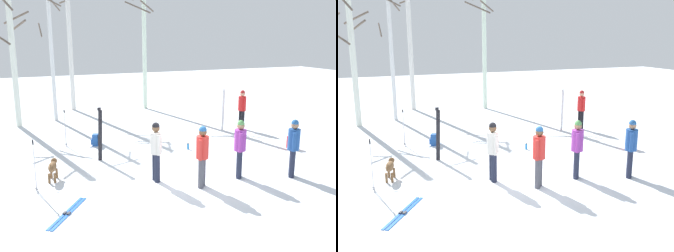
% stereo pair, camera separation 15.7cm
% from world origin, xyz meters
% --- Properties ---
extents(ground_plane, '(60.00, 60.00, 0.00)m').
position_xyz_m(ground_plane, '(0.00, 0.00, 0.00)').
color(ground_plane, white).
extents(person_0, '(0.38, 0.41, 1.72)m').
position_xyz_m(person_0, '(0.29, -0.43, 0.98)').
color(person_0, '#4C4C56').
rests_on(person_0, ground_plane).
extents(person_1, '(0.36, 0.43, 1.72)m').
position_xyz_m(person_1, '(3.09, -0.73, 0.98)').
color(person_1, '#1E2338').
rests_on(person_1, ground_plane).
extents(person_2, '(0.34, 0.52, 1.72)m').
position_xyz_m(person_2, '(-0.71, 0.44, 0.98)').
color(person_2, '#1E2338').
rests_on(person_2, ground_plane).
extents(person_3, '(0.34, 0.52, 1.72)m').
position_xyz_m(person_3, '(4.93, 4.82, 0.98)').
color(person_3, black).
rests_on(person_3, ground_plane).
extents(person_4, '(0.34, 0.46, 1.72)m').
position_xyz_m(person_4, '(1.62, -0.21, 0.98)').
color(person_4, '#1E2338').
rests_on(person_4, ground_plane).
extents(dog, '(0.36, 0.88, 0.57)m').
position_xyz_m(dog, '(-3.42, 1.63, 0.39)').
color(dog, brown).
rests_on(dog, ground_plane).
extents(ski_pair_planted_0, '(0.20, 0.03, 1.78)m').
position_xyz_m(ski_pair_planted_0, '(-1.76, 2.86, 0.89)').
color(ski_pair_planted_0, black).
rests_on(ski_pair_planted_0, ground_plane).
extents(ski_pair_planted_1, '(0.16, 0.06, 1.80)m').
position_xyz_m(ski_pair_planted_1, '(4.04, 4.90, 0.89)').
color(ski_pair_planted_1, white).
rests_on(ski_pair_planted_1, ground_plane).
extents(ski_pair_lying_0, '(1.12, 1.53, 0.05)m').
position_xyz_m(ski_pair_lying_0, '(-3.35, -0.69, 0.01)').
color(ski_pair_lying_0, blue).
rests_on(ski_pair_lying_0, ground_plane).
extents(ski_poles_0, '(0.07, 0.22, 1.42)m').
position_xyz_m(ski_poles_0, '(-3.93, 0.93, 0.76)').
color(ski_poles_0, '#B2B2BC').
rests_on(ski_poles_0, ground_plane).
extents(ski_poles_1, '(0.07, 0.20, 1.38)m').
position_xyz_m(ski_poles_1, '(-2.60, 4.97, 0.74)').
color(ski_poles_1, '#B2B2BC').
rests_on(ski_poles_1, ground_plane).
extents(backpack_0, '(0.30, 0.32, 0.44)m').
position_xyz_m(backpack_0, '(4.98, 1.59, 0.21)').
color(backpack_0, red).
rests_on(backpack_0, ground_plane).
extents(backpack_1, '(0.34, 0.32, 0.44)m').
position_xyz_m(backpack_1, '(-1.57, 4.64, 0.21)').
color(backpack_1, '#1E4C99').
rests_on(backpack_1, ground_plane).
extents(water_bottle_0, '(0.08, 0.08, 0.23)m').
position_xyz_m(water_bottle_0, '(1.44, 2.89, 0.11)').
color(water_bottle_0, '#1E72BF').
rests_on(water_bottle_0, ground_plane).
extents(birch_tree_1, '(1.79, 1.77, 6.46)m').
position_xyz_m(birch_tree_1, '(-4.13, 8.96, 3.39)').
color(birch_tree_1, silver).
rests_on(birch_tree_1, ground_plane).
extents(birch_tree_2, '(1.39, 1.34, 6.37)m').
position_xyz_m(birch_tree_2, '(-2.44, 9.62, 3.31)').
color(birch_tree_2, silver).
rests_on(birch_tree_2, ground_plane).
extents(birch_tree_3, '(1.34, 1.34, 7.57)m').
position_xyz_m(birch_tree_3, '(-1.21, 12.05, 4.02)').
color(birch_tree_3, silver).
rests_on(birch_tree_3, ground_plane).
extents(birch_tree_4, '(1.70, 1.70, 7.91)m').
position_xyz_m(birch_tree_4, '(2.56, 10.95, 4.08)').
color(birch_tree_4, silver).
rests_on(birch_tree_4, ground_plane).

